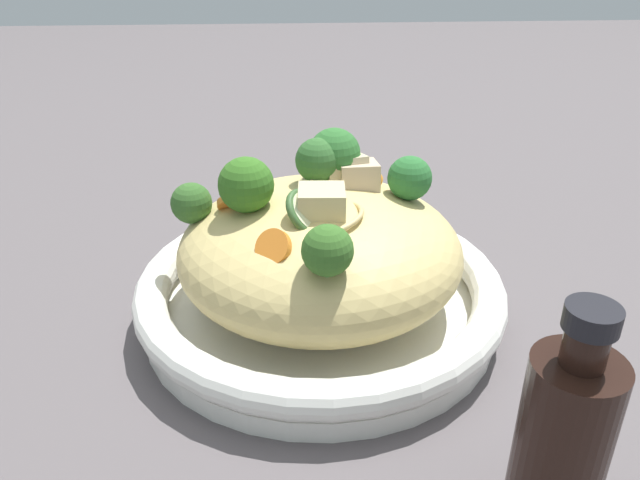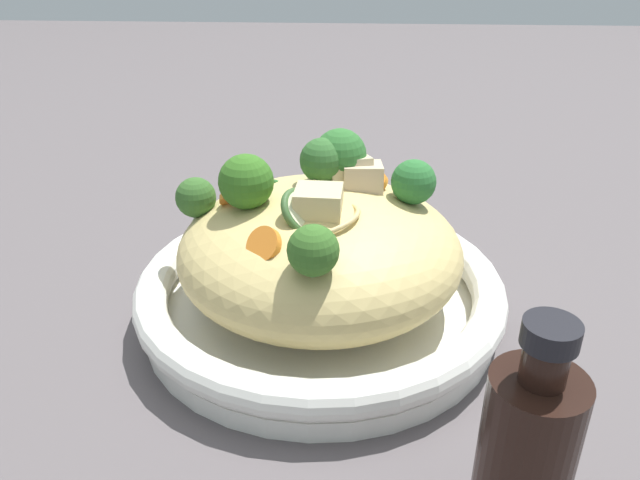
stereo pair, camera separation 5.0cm
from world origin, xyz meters
TOP-DOWN VIEW (x-y plane):
  - ground_plane at (0.00, 0.00)m, footprint 3.00×3.00m
  - serving_bowl at (0.00, 0.00)m, footprint 0.32×0.32m
  - noodle_heap at (-0.00, 0.00)m, footprint 0.24×0.24m
  - broccoli_florets at (0.01, -0.01)m, footprint 0.23×0.19m
  - carrot_coins at (0.03, 0.02)m, footprint 0.14×0.14m
  - zucchini_slices at (0.03, -0.01)m, footprint 0.09×0.13m
  - chicken_chunks at (-0.02, -0.02)m, footprint 0.07×0.11m
  - soy_sauce_bottle at (-0.12, 0.22)m, footprint 0.05×0.05m

SIDE VIEW (x-z plane):
  - ground_plane at x=0.00m, z-range 0.00..0.00m
  - serving_bowl at x=0.00m, z-range 0.00..0.05m
  - soy_sauce_bottle at x=-0.12m, z-range -0.01..0.14m
  - noodle_heap at x=0.00m, z-range 0.01..0.12m
  - carrot_coins at x=0.03m, z-range 0.09..0.12m
  - zucchini_slices at x=0.03m, z-range 0.09..0.13m
  - chicken_chunks at x=-0.02m, z-range 0.10..0.14m
  - broccoli_florets at x=0.01m, z-range 0.09..0.16m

